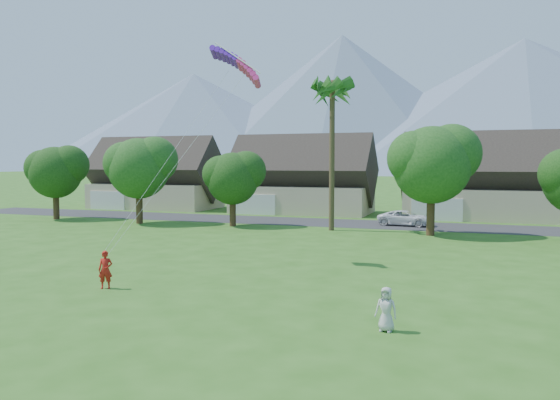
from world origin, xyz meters
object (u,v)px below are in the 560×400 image
at_px(kite_flyer, 105,270).
at_px(watcher, 386,309).
at_px(parked_car, 406,218).
at_px(parafoil_kite, 238,63).

distance_m(kite_flyer, watcher, 12.99).
height_order(watcher, parked_car, watcher).
bearing_deg(kite_flyer, parked_car, 47.33).
height_order(watcher, parafoil_kite, parafoil_kite).
xyz_separation_m(parked_car, parafoil_kite, (-7.00, -20.92, 10.58)).
xyz_separation_m(kite_flyer, watcher, (12.83, -2.04, -0.10)).
distance_m(watcher, parked_car, 31.47).
xyz_separation_m(watcher, parked_car, (-2.95, 31.33, -0.08)).
relative_size(watcher, parafoil_kite, 0.44).
bearing_deg(parked_car, parafoil_kite, 168.47).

